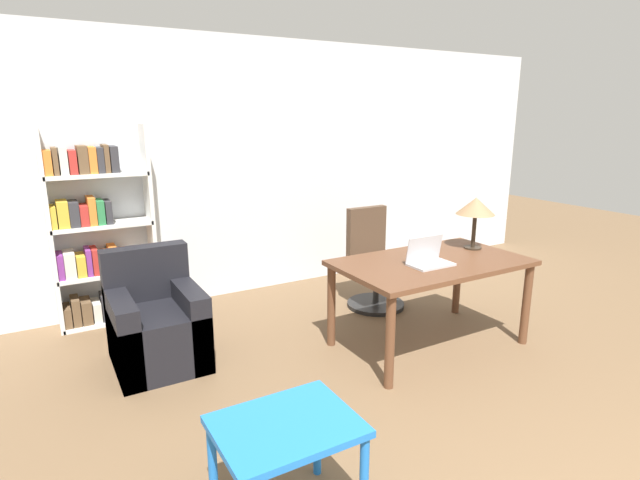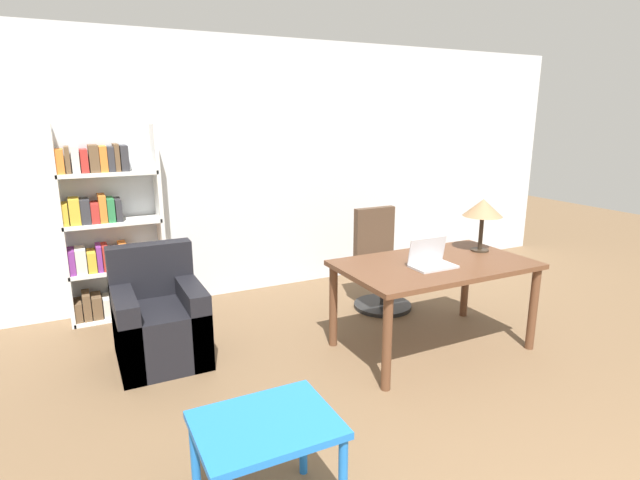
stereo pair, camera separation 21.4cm
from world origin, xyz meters
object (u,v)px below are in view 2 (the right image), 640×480
object	(u,v)px
office_chair	(380,265)
bookshelf	(105,233)
desk	(434,273)
laptop	(431,260)
table_lamp	(483,209)
armchair	(159,323)
side_table_blue	(266,437)

from	to	relation	value
office_chair	bookshelf	xyz separation A→B (m)	(-2.49, 0.89, 0.41)
desk	laptop	distance (m)	0.19
table_lamp	armchair	bearing A→B (deg)	165.01
laptop	table_lamp	bearing A→B (deg)	14.76
side_table_blue	armchair	distance (m)	1.97
desk	side_table_blue	world-z (taller)	desk
table_lamp	bookshelf	xyz separation A→B (m)	(-2.94, 1.78, -0.28)
table_lamp	office_chair	distance (m)	1.21
table_lamp	office_chair	xyz separation A→B (m)	(-0.45, 0.89, -0.69)
desk	bookshelf	bearing A→B (deg)	141.29
desk	armchair	world-z (taller)	armchair
bookshelf	office_chair	bearing A→B (deg)	-19.77
laptop	armchair	bearing A→B (deg)	155.62
laptop	table_lamp	world-z (taller)	table_lamp
bookshelf	side_table_blue	bearing A→B (deg)	-81.47
laptop	bookshelf	xyz separation A→B (m)	(-2.25, 1.96, 0.04)
desk	table_lamp	size ratio (longest dim) A/B	3.40
laptop	armchair	xyz separation A→B (m)	(-1.97, 0.89, -0.49)
table_lamp	side_table_blue	xyz separation A→B (m)	(-2.48, -1.24, -0.67)
table_lamp	bookshelf	size ratio (longest dim) A/B	0.25
office_chair	bookshelf	distance (m)	2.67
laptop	table_lamp	xyz separation A→B (m)	(0.69, 0.18, 0.33)
desk	side_table_blue	xyz separation A→B (m)	(-1.90, -1.14, -0.20)
office_chair	armchair	bearing A→B (deg)	-175.43
table_lamp	desk	bearing A→B (deg)	-169.71
desk	armchair	distance (m)	2.26
armchair	office_chair	bearing A→B (deg)	4.57
laptop	armchair	world-z (taller)	laptop
office_chair	armchair	world-z (taller)	office_chair
laptop	bookshelf	size ratio (longest dim) A/B	0.19
desk	laptop	xyz separation A→B (m)	(-0.11, -0.08, 0.14)
laptop	armchair	distance (m)	2.22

